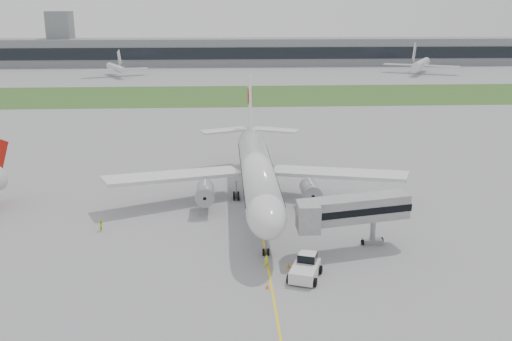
{
  "coord_description": "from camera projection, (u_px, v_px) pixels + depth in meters",
  "views": [
    {
      "loc": [
        -4.97,
        -80.53,
        29.95
      ],
      "look_at": [
        -0.28,
        2.0,
        6.22
      ],
      "focal_mm": 40.0,
      "sensor_mm": 36.0,
      "label": 1
    }
  ],
  "objects": [
    {
      "name": "pushback_tug",
      "position": [
        306.0,
        267.0,
        65.46
      ],
      "size": [
        4.65,
        5.63,
        2.55
      ],
      "rotation": [
        0.0,
        0.0,
        -0.35
      ],
      "color": "silver",
      "rests_on": "ground"
    },
    {
      "name": "distant_aircraft_right",
      "position": [
        420.0,
        74.0,
        266.92
      ],
      "size": [
        44.67,
        42.99,
        13.17
      ],
      "primitive_type": null,
      "rotation": [
        0.0,
        0.0,
        -0.49
      ],
      "color": "silver",
      "rests_on": "ground"
    },
    {
      "name": "airliner",
      "position": [
        257.0,
        169.0,
        88.92
      ],
      "size": [
        48.13,
        53.95,
        17.88
      ],
      "color": "silver",
      "rests_on": "ground"
    },
    {
      "name": "terminal_building",
      "position": [
        232.0,
        52.0,
        304.47
      ],
      "size": [
        320.0,
        22.3,
        14.0
      ],
      "color": "gray",
      "rests_on": "ground"
    },
    {
      "name": "safety_cone_left",
      "position": [
        267.0,
        286.0,
        62.89
      ],
      "size": [
        0.41,
        0.41,
        0.56
      ],
      "primitive_type": "cone",
      "color": "orange",
      "rests_on": "ground"
    },
    {
      "name": "grass_strip",
      "position": [
        238.0,
        95.0,
        200.96
      ],
      "size": [
        600.0,
        50.0,
        0.02
      ],
      "primitive_type": "cube",
      "color": "#3E5C22",
      "rests_on": "ground"
    },
    {
      "name": "ground_crew_far",
      "position": [
        102.0,
        225.0,
        79.12
      ],
      "size": [
        0.8,
        0.9,
        1.54
      ],
      "primitive_type": "imported",
      "rotation": [
        0.0,
        0.0,
        1.24
      ],
      "color": "#D1F228",
      "rests_on": "ground"
    },
    {
      "name": "ground",
      "position": [
        259.0,
        214.0,
        85.81
      ],
      "size": [
        600.0,
        600.0,
        0.0
      ],
      "primitive_type": "plane",
      "color": "gray",
      "rests_on": "ground"
    },
    {
      "name": "jet_bridge",
      "position": [
        348.0,
        211.0,
        71.85
      ],
      "size": [
        15.07,
        7.46,
        7.09
      ],
      "rotation": [
        0.0,
        0.0,
        0.23
      ],
      "color": "#A7A7A9",
      "rests_on": "ground"
    },
    {
      "name": "ground_crew_near",
      "position": [
        266.0,
        262.0,
        67.74
      ],
      "size": [
        0.66,
        0.51,
        1.64
      ],
      "primitive_type": "imported",
      "rotation": [
        0.0,
        0.0,
        3.35
      ],
      "color": "#CDE826",
      "rests_on": "ground"
    },
    {
      "name": "control_tower",
      "position": [
        64.0,
        66.0,
        303.52
      ],
      "size": [
        12.0,
        12.0,
        56.0
      ],
      "primitive_type": null,
      "color": "gray",
      "rests_on": "ground"
    },
    {
      "name": "distant_aircraft_left",
      "position": [
        117.0,
        76.0,
        255.88
      ],
      "size": [
        36.04,
        34.41,
        10.79
      ],
      "primitive_type": null,
      "rotation": [
        0.0,
        0.0,
        0.43
      ],
      "color": "silver",
      "rests_on": "ground"
    },
    {
      "name": "apron_markings",
      "position": [
        261.0,
        226.0,
        81.01
      ],
      "size": [
        70.0,
        70.0,
        0.04
      ],
      "primitive_type": null,
      "color": "yellow",
      "rests_on": "ground"
    },
    {
      "name": "safety_cone_right",
      "position": [
        288.0,
        265.0,
        68.0
      ],
      "size": [
        0.44,
        0.44,
        0.6
      ],
      "primitive_type": "cone",
      "color": "orange",
      "rests_on": "ground"
    }
  ]
}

